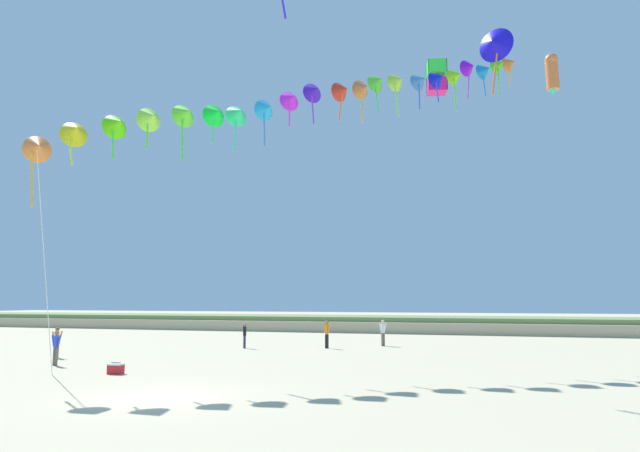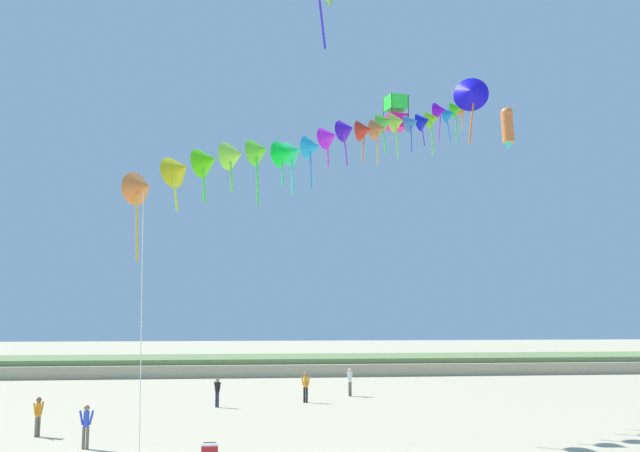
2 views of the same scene
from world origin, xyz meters
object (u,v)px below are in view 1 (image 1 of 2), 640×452
person_near_left (56,345)px  person_near_right (327,332)px  person_far_left (57,340)px  large_kite_mid_trail (494,43)px  beach_cooler (116,369)px  large_kite_high_solo (552,73)px  large_kite_outer_drift (437,78)px  person_mid_center (245,334)px  person_far_right (383,331)px

person_near_left → person_near_right: size_ratio=0.92×
person_far_left → large_kite_mid_trail: size_ratio=0.35×
person_near_right → beach_cooler: (-4.66, -14.33, -0.77)m
large_kite_mid_trail → person_far_left: bearing=-153.9°
person_far_left → person_near_left: bearing=-48.6°
person_near_left → large_kite_high_solo: size_ratio=0.54×
person_near_left → person_near_right: person_near_right is taller
person_near_right → person_far_left: bearing=-140.4°
person_near_right → large_kite_outer_drift: large_kite_outer_drift is taller
person_near_right → person_mid_center: person_near_right is taller
person_far_right → large_kite_outer_drift: (3.68, 2.36, 17.76)m
person_near_left → person_far_left: person_near_left is taller
large_kite_mid_trail → large_kite_outer_drift: size_ratio=1.96×
person_near_right → large_kite_high_solo: (14.20, 4.19, 16.76)m
large_kite_mid_trail → large_kite_high_solo: bearing=39.8°
person_near_left → person_far_right: bearing=51.6°
large_kite_mid_trail → beach_cooler: 28.75m
large_kite_high_solo → beach_cooler: large_kite_high_solo is taller
large_kite_high_solo → large_kite_mid_trail: bearing=-140.2°
large_kite_high_solo → beach_cooler: size_ratio=5.05×
person_near_right → beach_cooler: bearing=-108.0°
person_far_left → beach_cooler: person_far_left is taller
large_kite_high_solo → large_kite_outer_drift: bearing=172.4°
person_far_right → person_mid_center: bearing=-151.2°
person_far_right → large_kite_mid_trail: size_ratio=0.37×
person_mid_center → large_kite_mid_trail: (15.51, 2.70, 18.07)m
person_far_left → large_kite_high_solo: large_kite_high_solo is taller
person_far_right → large_kite_mid_trail: large_kite_mid_trail is taller
person_far_left → beach_cooler: bearing=-32.9°
person_mid_center → person_far_right: 8.98m
person_near_left → beach_cooler: person_near_left is taller
person_mid_center → large_kite_high_solo: size_ratio=0.53×
large_kite_outer_drift → person_far_right: bearing=-147.3°
person_near_left → large_kite_outer_drift: size_ratio=0.69×
person_near_right → person_far_right: bearing=43.6°
large_kite_outer_drift → person_mid_center: bearing=-150.0°
person_near_right → large_kite_mid_trail: (10.62, 1.21, 17.97)m
large_kite_mid_trail → large_kite_high_solo: (3.58, 2.98, -1.21)m
large_kite_outer_drift → person_near_right: bearing=-142.1°
beach_cooler → person_near_right: bearing=72.0°
large_kite_high_solo → large_kite_outer_drift: (-7.54, 1.00, 0.98)m
person_far_left → beach_cooler: size_ratio=2.72×
person_near_left → large_kite_high_solo: large_kite_high_solo is taller
person_near_right → beach_cooler: person_near_right is taller
person_far_right → beach_cooler: (-7.64, -17.17, -0.75)m
person_far_left → large_kite_high_solo: 33.94m
person_far_right → large_kite_mid_trail: bearing=-12.0°
person_near_right → large_kite_outer_drift: bearing=37.9°
person_far_left → large_kite_mid_trail: (22.38, 10.95, 18.05)m
person_mid_center → large_kite_outer_drift: bearing=30.0°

